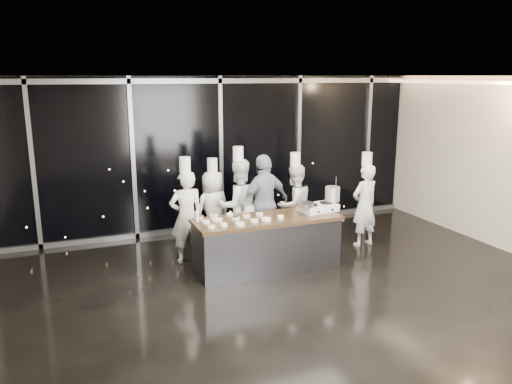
{
  "coord_description": "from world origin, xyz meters",
  "views": [
    {
      "loc": [
        -3.11,
        -6.45,
        3.21
      ],
      "look_at": [
        -0.08,
        1.2,
        1.28
      ],
      "focal_mm": 35.0,
      "sensor_mm": 36.0,
      "label": 1
    }
  ],
  "objects_px": {
    "chef_far_left": "(187,215)",
    "guest": "(265,203)",
    "stove": "(319,207)",
    "stock_pot": "(332,194)",
    "chef_side": "(365,204)",
    "chef_left": "(213,209)",
    "frying_pan": "(304,204)",
    "chef_right": "(294,205)",
    "chef_center": "(239,205)",
    "demo_counter": "(267,243)"
  },
  "relations": [
    {
      "from": "chef_far_left",
      "to": "chef_right",
      "type": "distance_m",
      "value": 2.13
    },
    {
      "from": "guest",
      "to": "chef_right",
      "type": "distance_m",
      "value": 0.67
    },
    {
      "from": "frying_pan",
      "to": "stock_pot",
      "type": "distance_m",
      "value": 0.63
    },
    {
      "from": "stove",
      "to": "frying_pan",
      "type": "bearing_deg",
      "value": -176.48
    },
    {
      "from": "chef_side",
      "to": "chef_far_left",
      "type": "bearing_deg",
      "value": -17.56
    },
    {
      "from": "chef_far_left",
      "to": "guest",
      "type": "height_order",
      "value": "chef_far_left"
    },
    {
      "from": "chef_left",
      "to": "chef_side",
      "type": "height_order",
      "value": "chef_side"
    },
    {
      "from": "chef_far_left",
      "to": "chef_right",
      "type": "bearing_deg",
      "value": -179.08
    },
    {
      "from": "stock_pot",
      "to": "chef_right",
      "type": "bearing_deg",
      "value": 111.55
    },
    {
      "from": "chef_far_left",
      "to": "chef_side",
      "type": "xyz_separation_m",
      "value": [
        3.36,
        -0.41,
        -0.02
      ]
    },
    {
      "from": "demo_counter",
      "to": "frying_pan",
      "type": "xyz_separation_m",
      "value": [
        0.69,
        -0.0,
        0.61
      ]
    },
    {
      "from": "demo_counter",
      "to": "frying_pan",
      "type": "height_order",
      "value": "frying_pan"
    },
    {
      "from": "frying_pan",
      "to": "stove",
      "type": "bearing_deg",
      "value": 3.52
    },
    {
      "from": "chef_center",
      "to": "chef_right",
      "type": "relative_size",
      "value": 1.09
    },
    {
      "from": "chef_far_left",
      "to": "chef_center",
      "type": "bearing_deg",
      "value": -171.64
    },
    {
      "from": "chef_left",
      "to": "chef_center",
      "type": "distance_m",
      "value": 0.53
    },
    {
      "from": "stove",
      "to": "chef_side",
      "type": "xyz_separation_m",
      "value": [
        1.2,
        0.37,
        -0.15
      ]
    },
    {
      "from": "chef_left",
      "to": "chef_right",
      "type": "height_order",
      "value": "chef_right"
    },
    {
      "from": "stove",
      "to": "chef_side",
      "type": "height_order",
      "value": "chef_side"
    },
    {
      "from": "chef_side",
      "to": "chef_center",
      "type": "bearing_deg",
      "value": -24.94
    },
    {
      "from": "guest",
      "to": "chef_side",
      "type": "relative_size",
      "value": 1.0
    },
    {
      "from": "chef_far_left",
      "to": "chef_center",
      "type": "height_order",
      "value": "chef_center"
    },
    {
      "from": "chef_left",
      "to": "chef_side",
      "type": "xyz_separation_m",
      "value": [
        2.72,
        -0.94,
        0.05
      ]
    },
    {
      "from": "stove",
      "to": "frying_pan",
      "type": "height_order",
      "value": "frying_pan"
    },
    {
      "from": "demo_counter",
      "to": "chef_far_left",
      "type": "xyz_separation_m",
      "value": [
        -1.16,
        0.84,
        0.39
      ]
    },
    {
      "from": "chef_center",
      "to": "chef_side",
      "type": "height_order",
      "value": "chef_center"
    },
    {
      "from": "chef_center",
      "to": "chef_right",
      "type": "height_order",
      "value": "chef_center"
    },
    {
      "from": "chef_left",
      "to": "chef_center",
      "type": "height_order",
      "value": "chef_center"
    },
    {
      "from": "chef_left",
      "to": "guest",
      "type": "relative_size",
      "value": 0.95
    },
    {
      "from": "guest",
      "to": "chef_center",
      "type": "bearing_deg",
      "value": -36.35
    },
    {
      "from": "demo_counter",
      "to": "chef_right",
      "type": "xyz_separation_m",
      "value": [
        0.97,
        0.95,
        0.35
      ]
    },
    {
      "from": "frying_pan",
      "to": "chef_side",
      "type": "height_order",
      "value": "chef_side"
    },
    {
      "from": "chef_left",
      "to": "chef_side",
      "type": "relative_size",
      "value": 0.95
    },
    {
      "from": "frying_pan",
      "to": "chef_side",
      "type": "distance_m",
      "value": 1.59
    },
    {
      "from": "stove",
      "to": "chef_right",
      "type": "distance_m",
      "value": 0.91
    },
    {
      "from": "guest",
      "to": "chef_side",
      "type": "distance_m",
      "value": 1.94
    },
    {
      "from": "chef_center",
      "to": "chef_left",
      "type": "bearing_deg",
      "value": -44.16
    },
    {
      "from": "stock_pot",
      "to": "chef_side",
      "type": "bearing_deg",
      "value": 19.61
    },
    {
      "from": "stove",
      "to": "guest",
      "type": "bearing_deg",
      "value": 122.98
    },
    {
      "from": "chef_left",
      "to": "chef_right",
      "type": "distance_m",
      "value": 1.55
    },
    {
      "from": "chef_far_left",
      "to": "guest",
      "type": "xyz_separation_m",
      "value": [
        1.48,
        0.03,
        0.07
      ]
    },
    {
      "from": "chef_left",
      "to": "guest",
      "type": "bearing_deg",
      "value": 131.58
    },
    {
      "from": "chef_left",
      "to": "chef_center",
      "type": "bearing_deg",
      "value": 120.82
    },
    {
      "from": "stove",
      "to": "chef_right",
      "type": "relative_size",
      "value": 0.37
    },
    {
      "from": "demo_counter",
      "to": "stove",
      "type": "xyz_separation_m",
      "value": [
        1.0,
        0.06,
        0.51
      ]
    },
    {
      "from": "chef_center",
      "to": "stove",
      "type": "bearing_deg",
      "value": 137.28
    },
    {
      "from": "frying_pan",
      "to": "guest",
      "type": "bearing_deg",
      "value": 106.12
    },
    {
      "from": "chef_far_left",
      "to": "guest",
      "type": "relative_size",
      "value": 1.02
    },
    {
      "from": "stove",
      "to": "stock_pot",
      "type": "bearing_deg",
      "value": 2.81
    },
    {
      "from": "guest",
      "to": "chef_side",
      "type": "xyz_separation_m",
      "value": [
        1.88,
        -0.43,
        -0.09
      ]
    }
  ]
}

